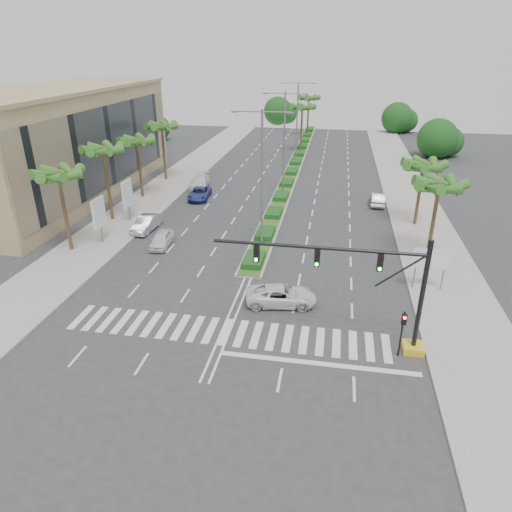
{
  "coord_description": "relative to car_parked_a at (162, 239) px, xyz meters",
  "views": [
    {
      "loc": [
        6.18,
        -23.71,
        16.61
      ],
      "look_at": [
        1.03,
        5.34,
        3.0
      ],
      "focal_mm": 32.0,
      "sensor_mm": 36.0,
      "label": 1
    }
  ],
  "objects": [
    {
      "name": "median_grass",
      "position": [
        8.94,
        32.6,
        -0.44
      ],
      "size": [
        1.8,
        75.0,
        0.04
      ],
      "primitive_type": "cube",
      "color": "#314F1B",
      "rests_on": "median"
    },
    {
      "name": "footpath_right",
      "position": [
        24.14,
        7.6,
        -0.59
      ],
      "size": [
        6.0,
        120.0,
        0.15
      ],
      "primitive_type": "cube",
      "color": "gray",
      "rests_on": "ground"
    },
    {
      "name": "car_parked_d",
      "position": [
        -1.94,
        18.7,
        0.12
      ],
      "size": [
        2.86,
        5.67,
        1.58
      ],
      "primitive_type": "imported",
      "rotation": [
        0.0,
        0.0,
        0.12
      ],
      "color": "white",
      "rests_on": "ground"
    },
    {
      "name": "palm_median_a",
      "position": [
        8.94,
        42.6,
        6.51
      ],
      "size": [
        4.57,
        4.68,
        8.05
      ],
      "color": "brown",
      "rests_on": "ground"
    },
    {
      "name": "signal_gantry",
      "position": [
        18.21,
        -12.4,
        2.79
      ],
      "size": [
        12.6,
        1.2,
        7.2
      ],
      "color": "gold",
      "rests_on": "ground"
    },
    {
      "name": "car_parked_a",
      "position": [
        0.0,
        0.0,
        0.0
      ],
      "size": [
        1.86,
        4.01,
        1.33
      ],
      "primitive_type": "imported",
      "rotation": [
        0.0,
        0.0,
        0.08
      ],
      "color": "white",
      "rests_on": "ground"
    },
    {
      "name": "streetlight_far",
      "position": [
        8.94,
        33.6,
        6.14
      ],
      "size": [
        5.1,
        0.25,
        12.0
      ],
      "color": "slate",
      "rests_on": "ground"
    },
    {
      "name": "car_parked_b",
      "position": [
        -2.86,
        3.44,
        0.06
      ],
      "size": [
        1.81,
        4.5,
        1.45
      ],
      "primitive_type": "imported",
      "rotation": [
        0.0,
        0.0,
        -0.06
      ],
      "color": "#BAB9BE",
      "rests_on": "ground"
    },
    {
      "name": "median",
      "position": [
        8.94,
        32.6,
        -0.56
      ],
      "size": [
        2.2,
        75.0,
        0.2
      ],
      "primitive_type": "cube",
      "color": "gray",
      "rests_on": "ground"
    },
    {
      "name": "footpath_left",
      "position": [
        -6.26,
        7.6,
        -0.59
      ],
      "size": [
        6.0,
        120.0,
        0.15
      ],
      "primitive_type": "cube",
      "color": "gray",
      "rests_on": "ground"
    },
    {
      "name": "palm_median_b",
      "position": [
        8.94,
        57.6,
        6.51
      ],
      "size": [
        4.57,
        4.68,
        8.05
      ],
      "color": "brown",
      "rests_on": "ground"
    },
    {
      "name": "palm_left_far",
      "position": [
        -7.56,
        13.6,
        5.83
      ],
      "size": [
        4.57,
        4.68,
        7.35
      ],
      "color": "brown",
      "rests_on": "ground"
    },
    {
      "name": "direction_sign",
      "position": [
        22.44,
        -4.41,
        1.79
      ],
      "size": [
        2.7,
        0.11,
        3.4
      ],
      "color": "slate",
      "rests_on": "ground"
    },
    {
      "name": "palm_right_near",
      "position": [
        23.44,
        1.6,
        5.54
      ],
      "size": [
        4.57,
        4.68,
        7.05
      ],
      "color": "brown",
      "rests_on": "ground"
    },
    {
      "name": "car_crossing",
      "position": [
        12.0,
        -8.34,
        0.03
      ],
      "size": [
        5.24,
        2.97,
        1.38
      ],
      "primitive_type": "imported",
      "rotation": [
        0.0,
        0.0,
        1.71
      ],
      "color": "white",
      "rests_on": "ground"
    },
    {
      "name": "palm_left_mid",
      "position": [
        -7.56,
        5.6,
        6.41
      ],
      "size": [
        4.57,
        4.68,
        7.95
      ],
      "color": "brown",
      "rests_on": "ground"
    },
    {
      "name": "ground",
      "position": [
        8.94,
        -12.4,
        -0.66
      ],
      "size": [
        160.0,
        160.0,
        0.0
      ],
      "primitive_type": "plane",
      "color": "#333335",
      "rests_on": "ground"
    },
    {
      "name": "streetlight_mid",
      "position": [
        8.94,
        17.6,
        6.14
      ],
      "size": [
        5.1,
        0.25,
        12.0
      ],
      "color": "slate",
      "rests_on": "ground"
    },
    {
      "name": "car_right",
      "position": [
        20.13,
        15.7,
        0.05
      ],
      "size": [
        1.71,
        4.38,
        1.42
      ],
      "primitive_type": "imported",
      "rotation": [
        0.0,
        0.0,
        3.09
      ],
      "color": "silver",
      "rests_on": "ground"
    },
    {
      "name": "building",
      "position": [
        -17.06,
        13.6,
        5.34
      ],
      "size": [
        12.0,
        36.0,
        12.0
      ],
      "primitive_type": "cube",
      "color": "tan",
      "rests_on": "ground"
    },
    {
      "name": "palm_left_near",
      "position": [
        -7.56,
        -2.4,
        6.02
      ],
      "size": [
        4.57,
        4.68,
        7.55
      ],
      "color": "brown",
      "rests_on": "ground"
    },
    {
      "name": "streetlight_near",
      "position": [
        8.94,
        1.6,
        6.14
      ],
      "size": [
        5.1,
        0.25,
        12.0
      ],
      "color": "slate",
      "rests_on": "ground"
    },
    {
      "name": "billboard_far",
      "position": [
        -5.56,
        5.6,
        2.3
      ],
      "size": [
        0.18,
        2.1,
        4.35
      ],
      "color": "slate",
      "rests_on": "ground"
    },
    {
      "name": "billboard_near",
      "position": [
        -5.56,
        -0.4,
        2.3
      ],
      "size": [
        0.18,
        2.1,
        4.35
      ],
      "color": "slate",
      "rests_on": "ground"
    },
    {
      "name": "palm_left_end",
      "position": [
        -7.56,
        21.6,
        6.22
      ],
      "size": [
        4.57,
        4.68,
        7.75
      ],
      "color": "brown",
      "rests_on": "ground"
    },
    {
      "name": "pedestrian_signal",
      "position": [
        19.54,
        -13.07,
        1.38
      ],
      "size": [
        0.28,
        0.36,
        3.0
      ],
      "color": "black",
      "rests_on": "ground"
    },
    {
      "name": "palm_right_far",
      "position": [
        23.44,
        9.6,
        5.25
      ],
      "size": [
        4.57,
        4.68,
        6.75
      ],
      "color": "brown",
      "rests_on": "ground"
    },
    {
      "name": "car_parked_c",
      "position": [
        -0.62,
        14.27,
        0.0
      ],
      "size": [
        2.59,
        4.96,
        1.33
      ],
      "primitive_type": "imported",
      "rotation": [
        0.0,
        0.0,
        0.08
      ],
      "color": "navy",
      "rests_on": "ground"
    }
  ]
}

